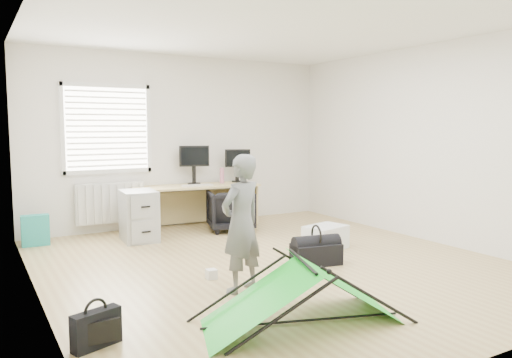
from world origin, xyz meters
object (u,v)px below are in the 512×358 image
duffel_bag (316,254)px  thermos (222,176)px  kite (302,292)px  laptop_bag (96,329)px  person (241,223)px  monitor_right (237,170)px  storage_crate (326,237)px  office_chair (230,210)px  desk (196,206)px  monitor_left (194,170)px  filing_cabinet (139,216)px

duffel_bag → thermos: bearing=97.5°
duffel_bag → kite: bearing=-120.4°
kite → laptop_bag: size_ratio=4.56×
thermos → person: (-1.32, -3.09, -0.13)m
monitor_right → thermos: monitor_right is taller
monitor_right → storage_crate: bearing=-68.0°
laptop_bag → office_chair: bearing=30.0°
desk → kite: bearing=-96.0°
monitor_left → thermos: monitor_left is taller
filing_cabinet → person: person is taller
person → laptop_bag: 1.68m
monitor_left → kite: bearing=-85.4°
laptop_bag → kite: bearing=-32.9°
monitor_left → office_chair: (0.33, -0.62, -0.58)m
storage_crate → laptop_bag: 3.57m
desk → monitor_left: size_ratio=4.17×
thermos → storage_crate: (0.43, -2.16, -0.64)m
monitor_right → kite: bearing=-92.4°
monitor_left → monitor_right: bearing=10.9°
desk → laptop_bag: bearing=-117.6°
filing_cabinet → office_chair: (1.42, -0.02, -0.04)m
thermos → laptop_bag: size_ratio=0.70×
monitor_right → thermos: 0.32m
person → duffel_bag: (1.19, 0.39, -0.54)m
laptop_bag → monitor_right: bearing=30.6°
filing_cabinet → laptop_bag: filing_cabinet is taller
monitor_left → monitor_right: monitor_left is taller
monitor_right → duffel_bag: size_ratio=0.75×
thermos → laptop_bag: 4.65m
kite → laptop_bag: 1.59m
storage_crate → monitor_left: bearing=110.9°
desk → monitor_right: bearing=11.6°
monitor_left → duffel_bag: 2.94m
office_chair → laptop_bag: 4.15m
monitor_left → laptop_bag: 4.52m
duffel_bag → laptop_bag: bearing=-150.1°
filing_cabinet → laptop_bag: (-1.28, -3.18, -0.21)m
laptop_bag → duffel_bag: 2.84m
filing_cabinet → storage_crate: (1.95, -1.68, -0.20)m
person → duffel_bag: 1.36m
storage_crate → duffel_bag: bearing=-135.9°
desk → duffel_bag: size_ratio=3.53×
desk → storage_crate: bearing=-61.7°
monitor_right → laptop_bag: monitor_right is taller
desk → duffel_bag: desk is taller
filing_cabinet → office_chair: filing_cabinet is taller
office_chair → storage_crate: bearing=124.3°
kite → monitor_left: bearing=97.4°
monitor_right → thermos: bearing=-151.7°
filing_cabinet → monitor_right: bearing=20.5°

